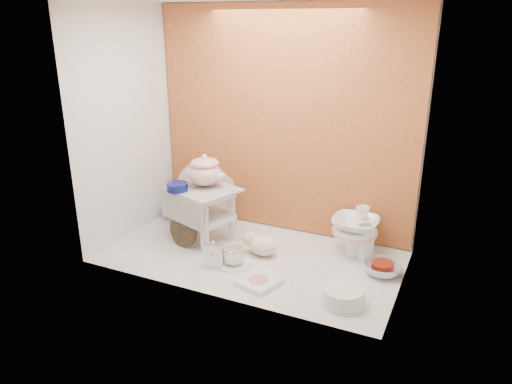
{
  "coord_description": "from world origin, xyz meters",
  "views": [
    {
      "loc": [
        1.16,
        -2.42,
        1.38
      ],
      "look_at": [
        0.02,
        0.02,
        0.42
      ],
      "focal_mm": 33.64,
      "sensor_mm": 36.0,
      "label": 1
    }
  ],
  "objects_px": {
    "soup_tureen": "(205,170)",
    "plush_pig": "(263,246)",
    "gold_rim_teacup": "(234,256)",
    "dinner_plate_stack": "(343,296)",
    "mantel_clock": "(213,254)",
    "floral_platter": "(205,190)",
    "crystal_bowl": "(382,269)",
    "porcelain_tower": "(355,230)",
    "blue_white_vase": "(180,202)",
    "step_stool": "(204,214)"
  },
  "relations": [
    {
      "from": "soup_tureen",
      "to": "plush_pig",
      "type": "relative_size",
      "value": 1.13
    },
    {
      "from": "gold_rim_teacup",
      "to": "dinner_plate_stack",
      "type": "relative_size",
      "value": 0.58
    },
    {
      "from": "mantel_clock",
      "to": "dinner_plate_stack",
      "type": "relative_size",
      "value": 0.75
    },
    {
      "from": "gold_rim_teacup",
      "to": "floral_platter",
      "type": "bearing_deg",
      "value": 132.82
    },
    {
      "from": "crystal_bowl",
      "to": "porcelain_tower",
      "type": "bearing_deg",
      "value": 138.33
    },
    {
      "from": "gold_rim_teacup",
      "to": "crystal_bowl",
      "type": "distance_m",
      "value": 0.87
    },
    {
      "from": "dinner_plate_stack",
      "to": "soup_tureen",
      "type": "bearing_deg",
      "value": 158.32
    },
    {
      "from": "dinner_plate_stack",
      "to": "crystal_bowl",
      "type": "height_order",
      "value": "dinner_plate_stack"
    },
    {
      "from": "blue_white_vase",
      "to": "gold_rim_teacup",
      "type": "bearing_deg",
      "value": -34.58
    },
    {
      "from": "blue_white_vase",
      "to": "plush_pig",
      "type": "bearing_deg",
      "value": -19.64
    },
    {
      "from": "porcelain_tower",
      "to": "step_stool",
      "type": "bearing_deg",
      "value": -167.45
    },
    {
      "from": "floral_platter",
      "to": "crystal_bowl",
      "type": "bearing_deg",
      "value": -12.58
    },
    {
      "from": "blue_white_vase",
      "to": "mantel_clock",
      "type": "xyz_separation_m",
      "value": [
        0.59,
        -0.54,
        -0.05
      ]
    },
    {
      "from": "mantel_clock",
      "to": "porcelain_tower",
      "type": "distance_m",
      "value": 0.89
    },
    {
      "from": "mantel_clock",
      "to": "dinner_plate_stack",
      "type": "height_order",
      "value": "mantel_clock"
    },
    {
      "from": "blue_white_vase",
      "to": "dinner_plate_stack",
      "type": "bearing_deg",
      "value": -23.36
    },
    {
      "from": "soup_tureen",
      "to": "mantel_clock",
      "type": "xyz_separation_m",
      "value": [
        0.26,
        -0.36,
        -0.38
      ]
    },
    {
      "from": "soup_tureen",
      "to": "crystal_bowl",
      "type": "height_order",
      "value": "soup_tureen"
    },
    {
      "from": "plush_pig",
      "to": "porcelain_tower",
      "type": "relative_size",
      "value": 0.7
    },
    {
      "from": "crystal_bowl",
      "to": "porcelain_tower",
      "type": "height_order",
      "value": "porcelain_tower"
    },
    {
      "from": "step_stool",
      "to": "porcelain_tower",
      "type": "distance_m",
      "value": 0.98
    },
    {
      "from": "step_stool",
      "to": "mantel_clock",
      "type": "xyz_separation_m",
      "value": [
        0.25,
        -0.32,
        -0.09
      ]
    },
    {
      "from": "plush_pig",
      "to": "porcelain_tower",
      "type": "xyz_separation_m",
      "value": [
        0.5,
        0.27,
        0.09
      ]
    },
    {
      "from": "plush_pig",
      "to": "blue_white_vase",
      "type": "bearing_deg",
      "value": -175.5
    },
    {
      "from": "dinner_plate_stack",
      "to": "crystal_bowl",
      "type": "relative_size",
      "value": 1.05
    },
    {
      "from": "floral_platter",
      "to": "blue_white_vase",
      "type": "height_order",
      "value": "floral_platter"
    },
    {
      "from": "blue_white_vase",
      "to": "crystal_bowl",
      "type": "bearing_deg",
      "value": -7.7
    },
    {
      "from": "step_stool",
      "to": "blue_white_vase",
      "type": "distance_m",
      "value": 0.41
    },
    {
      "from": "soup_tureen",
      "to": "crystal_bowl",
      "type": "distance_m",
      "value": 1.26
    },
    {
      "from": "soup_tureen",
      "to": "plush_pig",
      "type": "distance_m",
      "value": 0.62
    },
    {
      "from": "dinner_plate_stack",
      "to": "crystal_bowl",
      "type": "xyz_separation_m",
      "value": [
        0.12,
        0.4,
        -0.01
      ]
    },
    {
      "from": "porcelain_tower",
      "to": "blue_white_vase",
      "type": "bearing_deg",
      "value": 179.5
    },
    {
      "from": "step_stool",
      "to": "dinner_plate_stack",
      "type": "relative_size",
      "value": 1.83
    },
    {
      "from": "floral_platter",
      "to": "plush_pig",
      "type": "distance_m",
      "value": 0.75
    },
    {
      "from": "soup_tureen",
      "to": "floral_platter",
      "type": "distance_m",
      "value": 0.41
    },
    {
      "from": "step_stool",
      "to": "blue_white_vase",
      "type": "bearing_deg",
      "value": 165.27
    },
    {
      "from": "plush_pig",
      "to": "dinner_plate_stack",
      "type": "xyz_separation_m",
      "value": [
        0.6,
        -0.32,
        -0.02
      ]
    },
    {
      "from": "mantel_clock",
      "to": "plush_pig",
      "type": "distance_m",
      "value": 0.33
    },
    {
      "from": "porcelain_tower",
      "to": "dinner_plate_stack",
      "type": "bearing_deg",
      "value": -80.9
    },
    {
      "from": "blue_white_vase",
      "to": "porcelain_tower",
      "type": "relative_size",
      "value": 0.8
    },
    {
      "from": "dinner_plate_stack",
      "to": "porcelain_tower",
      "type": "bearing_deg",
      "value": 99.1
    },
    {
      "from": "floral_platter",
      "to": "dinner_plate_stack",
      "type": "distance_m",
      "value": 1.43
    },
    {
      "from": "plush_pig",
      "to": "porcelain_tower",
      "type": "bearing_deg",
      "value": 52.39
    },
    {
      "from": "blue_white_vase",
      "to": "plush_pig",
      "type": "xyz_separation_m",
      "value": [
        0.79,
        -0.28,
        -0.06
      ]
    },
    {
      "from": "soup_tureen",
      "to": "porcelain_tower",
      "type": "distance_m",
      "value": 1.03
    },
    {
      "from": "step_stool",
      "to": "blue_white_vase",
      "type": "xyz_separation_m",
      "value": [
        -0.34,
        0.22,
        -0.05
      ]
    },
    {
      "from": "gold_rim_teacup",
      "to": "step_stool",
      "type": "bearing_deg",
      "value": 144.41
    },
    {
      "from": "blue_white_vase",
      "to": "porcelain_tower",
      "type": "bearing_deg",
      "value": -0.5
    },
    {
      "from": "floral_platter",
      "to": "mantel_clock",
      "type": "xyz_separation_m",
      "value": [
        0.43,
        -0.64,
        -0.13
      ]
    },
    {
      "from": "soup_tureen",
      "to": "crystal_bowl",
      "type": "xyz_separation_m",
      "value": [
        1.18,
        -0.02,
        -0.43
      ]
    }
  ]
}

